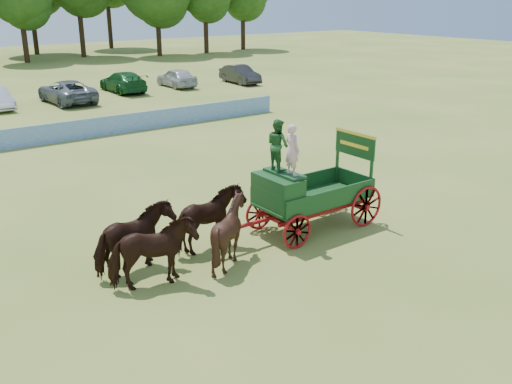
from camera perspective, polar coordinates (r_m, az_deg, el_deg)
name	(u,v)px	position (r m, az deg, el deg)	size (l,w,h in m)	color
ground	(319,251)	(17.45, 6.34, -5.86)	(160.00, 160.00, 0.00)	#978F44
horse_lead_left	(153,253)	(15.15, -10.31, -6.06)	(1.05, 2.30, 1.94)	black
horse_lead_right	(134,240)	(16.07, -12.07, -4.67)	(1.05, 2.30, 1.94)	black
horse_wheel_left	(229,232)	(16.23, -2.71, -3.99)	(1.57, 1.76, 1.94)	black
horse_wheel_right	(209,220)	(17.09, -4.77, -2.82)	(1.05, 2.30, 1.94)	black
farm_dray	(296,184)	(18.09, 4.01, 0.80)	(6.00, 2.00, 3.75)	#A31010
sponsor_banner	(75,130)	(31.84, -17.60, 5.91)	(26.00, 0.08, 1.05)	#1D499F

